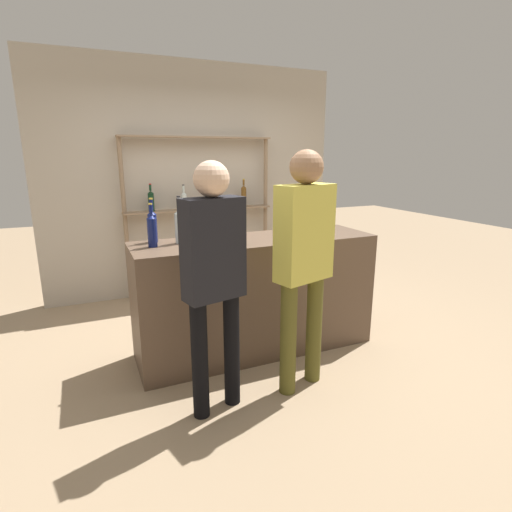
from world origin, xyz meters
TOP-DOWN VIEW (x-y plane):
  - ground_plane at (0.00, 0.00)m, footprint 16.00×16.00m
  - bar_counter at (0.00, 0.00)m, footprint 2.09×0.62m
  - back_wall at (0.00, 1.91)m, footprint 3.69×0.12m
  - back_shelf at (0.00, 1.73)m, footprint 1.84×0.18m
  - counter_bottle_0 at (-0.63, 0.08)m, footprint 0.08×0.08m
  - counter_bottle_1 at (-0.86, 0.03)m, footprint 0.07×0.07m
  - counter_bottle_2 at (-0.83, 0.21)m, footprint 0.07×0.07m
  - counter_bottle_3 at (-0.18, -0.02)m, footprint 0.08×0.08m
  - wine_glass at (-0.31, -0.06)m, footprint 0.08×0.08m
  - ice_bucket at (0.44, 0.05)m, footprint 0.18×0.18m
  - customer_left at (-0.61, -0.71)m, footprint 0.42×0.26m
  - customer_center at (0.07, -0.69)m, footprint 0.46×0.30m

SIDE VIEW (x-z plane):
  - ground_plane at x=0.00m, z-range 0.00..0.00m
  - bar_counter at x=0.00m, z-range 0.00..1.02m
  - customer_left at x=-0.61m, z-range 0.17..1.86m
  - customer_center at x=0.07m, z-range 0.17..1.92m
  - wine_glass at x=-0.31m, z-range 1.06..1.21m
  - ice_bucket at x=0.44m, z-range 1.02..1.27m
  - counter_bottle_1 at x=-0.86m, z-range 0.99..1.33m
  - counter_bottle_3 at x=-0.18m, z-range 0.98..1.34m
  - counter_bottle_2 at x=-0.83m, z-range 0.98..1.34m
  - counter_bottle_0 at x=-0.63m, z-range 0.98..1.36m
  - back_shelf at x=0.00m, z-range 0.29..2.22m
  - back_wall at x=0.00m, z-range 0.00..2.80m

